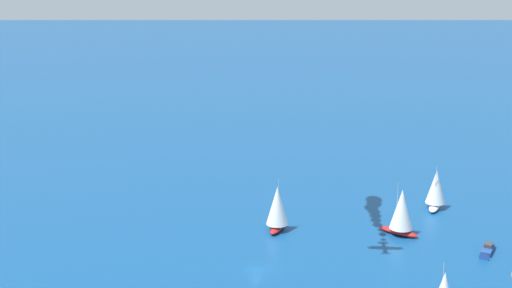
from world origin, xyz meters
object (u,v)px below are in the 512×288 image
object	(u,v)px
sailboat_inshore	(401,212)
sailboat_mid_cluster	(277,208)
motorboat_far_stbd	(487,251)
sailboat_offshore	(436,189)

from	to	relation	value
sailboat_inshore	sailboat_mid_cluster	distance (m)	29.98
motorboat_far_stbd	sailboat_mid_cluster	size ratio (longest dim) A/B	0.62
sailboat_inshore	sailboat_offshore	size ratio (longest dim) A/B	1.07
motorboat_far_stbd	sailboat_mid_cluster	distance (m)	49.46
sailboat_inshore	sailboat_offshore	bearing A→B (deg)	-148.31
sailboat_inshore	motorboat_far_stbd	bearing A→B (deg)	124.25
sailboat_inshore	sailboat_mid_cluster	world-z (taller)	sailboat_inshore
motorboat_far_stbd	sailboat_inshore	distance (m)	21.25
motorboat_far_stbd	sailboat_offshore	size ratio (longest dim) A/B	0.65
motorboat_far_stbd	sailboat_mid_cluster	xyz separation A→B (m)	(37.92, -31.32, 5.15)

